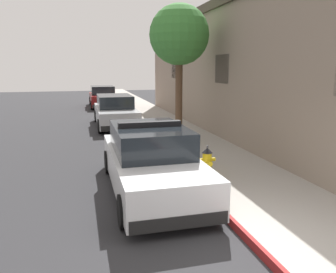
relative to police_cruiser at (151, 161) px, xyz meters
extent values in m
cube|color=#2B2B2D|center=(-3.53, 6.57, -0.84)|extent=(32.82, 60.00, 0.20)
cube|color=#9E9991|center=(2.47, 6.57, -0.66)|extent=(2.69, 60.00, 0.16)
cube|color=maroon|center=(1.09, 6.57, -0.66)|extent=(0.08, 60.00, 0.16)
cube|color=gray|center=(7.67, 4.73, 1.86)|extent=(7.72, 23.94, 5.20)
cube|color=#473D33|center=(7.67, 4.73, 4.64)|extent=(7.96, 24.18, 0.36)
cube|color=black|center=(3.84, 4.73, 2.12)|extent=(0.06, 1.30, 1.10)
cube|color=black|center=(3.84, 11.43, 2.12)|extent=(0.06, 1.30, 1.10)
cube|color=white|center=(0.00, -0.04, -0.16)|extent=(1.84, 4.80, 0.76)
cube|color=black|center=(0.00, 0.11, 0.52)|extent=(1.64, 2.50, 0.60)
cube|color=black|center=(0.00, -2.38, -0.42)|extent=(1.76, 0.16, 0.24)
cube|color=black|center=(0.00, 2.30, -0.42)|extent=(1.76, 0.16, 0.24)
cylinder|color=black|center=(-0.86, 1.66, -0.42)|extent=(0.22, 0.64, 0.64)
cylinder|color=black|center=(0.86, 1.66, -0.42)|extent=(0.22, 0.64, 0.64)
cylinder|color=black|center=(-0.86, -1.74, -0.42)|extent=(0.22, 0.64, 0.64)
cylinder|color=black|center=(0.86, -1.74, -0.42)|extent=(0.22, 0.64, 0.64)
cube|color=black|center=(0.00, 0.06, 0.88)|extent=(1.48, 0.20, 0.12)
cube|color=red|center=(-0.35, 0.06, 0.88)|extent=(0.44, 0.18, 0.11)
cube|color=#1E33E0|center=(0.35, 0.06, 0.88)|extent=(0.44, 0.18, 0.11)
cube|color=#B2B5BA|center=(0.11, 9.30, -0.16)|extent=(1.84, 4.80, 0.76)
cube|color=black|center=(0.11, 9.45, 0.52)|extent=(1.64, 2.50, 0.60)
cube|color=black|center=(0.11, 6.96, -0.42)|extent=(1.76, 0.16, 0.24)
cube|color=black|center=(0.11, 11.64, -0.42)|extent=(1.76, 0.16, 0.24)
cylinder|color=black|center=(-0.75, 11.00, -0.42)|extent=(0.22, 0.64, 0.64)
cylinder|color=black|center=(0.97, 11.00, -0.42)|extent=(0.22, 0.64, 0.64)
cylinder|color=black|center=(-0.75, 7.60, -0.42)|extent=(0.22, 0.64, 0.64)
cylinder|color=black|center=(0.97, 7.60, -0.42)|extent=(0.22, 0.64, 0.64)
cube|color=maroon|center=(0.07, 18.12, -0.16)|extent=(1.84, 4.80, 0.76)
cube|color=black|center=(0.07, 18.27, 0.52)|extent=(1.64, 2.50, 0.60)
cube|color=black|center=(0.07, 15.78, -0.42)|extent=(1.76, 0.16, 0.24)
cube|color=black|center=(0.07, 20.46, -0.42)|extent=(1.76, 0.16, 0.24)
cylinder|color=black|center=(-0.79, 19.82, -0.42)|extent=(0.22, 0.64, 0.64)
cylinder|color=black|center=(0.93, 19.82, -0.42)|extent=(0.22, 0.64, 0.64)
cylinder|color=black|center=(-0.79, 16.42, -0.42)|extent=(0.22, 0.64, 0.64)
cylinder|color=black|center=(0.93, 16.42, -0.42)|extent=(0.22, 0.64, 0.64)
cylinder|color=#4C4C51|center=(1.61, 0.46, -0.55)|extent=(0.32, 0.32, 0.06)
cylinder|color=yellow|center=(1.61, 0.46, -0.27)|extent=(0.24, 0.24, 0.50)
cone|color=black|center=(1.61, 0.46, 0.05)|extent=(0.28, 0.28, 0.14)
cylinder|color=#4C4C51|center=(1.61, 0.46, 0.15)|extent=(0.05, 0.05, 0.06)
cylinder|color=yellow|center=(1.44, 0.46, -0.21)|extent=(0.10, 0.10, 0.10)
cylinder|color=yellow|center=(1.78, 0.46, -0.21)|extent=(0.10, 0.10, 0.10)
cylinder|color=yellow|center=(1.61, 0.28, -0.26)|extent=(0.13, 0.12, 0.13)
cylinder|color=brown|center=(2.20, 5.13, 1.01)|extent=(0.28, 0.28, 3.18)
sphere|color=#387A33|center=(2.20, 5.13, 3.39)|extent=(2.29, 2.29, 2.29)
camera|label=1|loc=(-1.53, -7.49, 2.17)|focal=35.64mm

